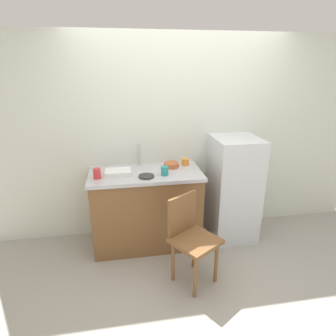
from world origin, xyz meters
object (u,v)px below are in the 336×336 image
at_px(dish_tray, 118,172).
at_px(hotplate, 146,176).
at_px(terracotta_bowl, 171,165).
at_px(cup_teal, 165,171).
at_px(cup_orange, 185,162).
at_px(cup_red, 97,173).
at_px(refrigerator, 233,188).
at_px(chair, 191,236).

xyz_separation_m(dish_tray, hotplate, (0.30, -0.14, -0.02)).
relative_size(terracotta_bowl, cup_teal, 1.74).
height_order(hotplate, cup_orange, cup_orange).
height_order(dish_tray, cup_teal, cup_teal).
bearing_deg(cup_red, refrigerator, 4.11).
relative_size(dish_tray, cup_teal, 2.79).
xyz_separation_m(refrigerator, cup_orange, (-0.57, 0.15, 0.33)).
bearing_deg(refrigerator, cup_orange, 165.54).
distance_m(dish_tray, cup_orange, 0.82).
distance_m(dish_tray, cup_red, 0.24).
xyz_separation_m(terracotta_bowl, cup_red, (-0.84, -0.21, 0.03)).
height_order(dish_tray, cup_red, cup_red).
bearing_deg(dish_tray, hotplate, -24.49).
relative_size(cup_orange, cup_teal, 0.83).
xyz_separation_m(cup_red, cup_teal, (0.72, -0.03, -0.00)).
height_order(chair, cup_red, cup_red).
bearing_deg(chair, cup_teal, 73.93).
bearing_deg(hotplate, refrigerator, 8.87).
bearing_deg(terracotta_bowl, cup_red, -165.70).
height_order(terracotta_bowl, hotplate, terracotta_bowl).
xyz_separation_m(refrigerator, chair, (-0.70, -0.71, -0.14)).
bearing_deg(terracotta_bowl, dish_tray, -168.20).
distance_m(chair, dish_tray, 1.05).
distance_m(dish_tray, cup_teal, 0.52).
height_order(dish_tray, terracotta_bowl, terracotta_bowl).
xyz_separation_m(dish_tray, cup_orange, (0.80, 0.18, 0.02)).
bearing_deg(terracotta_bowl, refrigerator, -7.55).
bearing_deg(cup_orange, cup_teal, -135.80).
height_order(chair, cup_teal, cup_teal).
bearing_deg(terracotta_bowl, chair, -86.52).
distance_m(dish_tray, hotplate, 0.33).
relative_size(terracotta_bowl, cup_orange, 2.09).
bearing_deg(cup_teal, terracotta_bowl, 64.14).
bearing_deg(refrigerator, chair, -134.71).
bearing_deg(chair, cup_orange, 48.90).
distance_m(hotplate, cup_orange, 0.59).
xyz_separation_m(terracotta_bowl, cup_teal, (-0.12, -0.24, 0.02)).
xyz_separation_m(hotplate, cup_red, (-0.52, 0.05, 0.04)).
relative_size(chair, dish_tray, 3.18).
bearing_deg(terracotta_bowl, cup_teal, -115.86).
bearing_deg(cup_red, terracotta_bowl, 14.30).
bearing_deg(cup_orange, dish_tray, -167.51).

